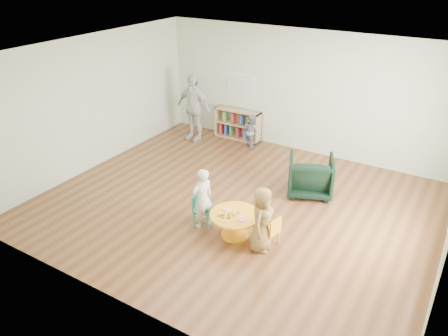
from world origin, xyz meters
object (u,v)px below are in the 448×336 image
child_left (202,199)px  adult_caretaker (193,107)px  kid_chair_right (271,230)px  armchair (310,176)px  bookshelf (238,124)px  toddler (251,131)px  child_right (262,219)px  activity_table (235,221)px  kid_chair_left (201,208)px

child_left → adult_caretaker: bearing=-120.0°
kid_chair_right → armchair: bearing=14.4°
bookshelf → toddler: bearing=-29.9°
kid_chair_right → child_right: bearing=160.3°
activity_table → kid_chair_right: size_ratio=1.59×
kid_chair_right → armchair: size_ratio=0.62×
activity_table → toddler: (-1.51, 3.41, 0.12)m
adult_caretaker → toddler: bearing=14.3°
kid_chair_left → bookshelf: size_ratio=0.47×
child_right → toddler: child_right is taller
kid_chair_left → armchair: 2.32m
kid_chair_left → child_right: (1.23, -0.11, 0.24)m
bookshelf → toddler: size_ratio=1.45×
kid_chair_right → child_right: (-0.09, -0.16, 0.26)m
toddler → kid_chair_left: bearing=128.7°
activity_table → child_right: bearing=-9.2°
armchair → child_left: size_ratio=0.78×
toddler → activity_table: bearing=139.0°
child_left → child_right: (1.14, -0.05, -0.00)m
kid_chair_left → kid_chair_right: kid_chair_left is taller
kid_chair_right → toddler: 3.96m
child_right → bookshelf: bearing=25.9°
toddler → adult_caretaker: adult_caretaker is taller
activity_table → kid_chair_left: (-0.70, 0.03, 0.01)m
armchair → child_right: size_ratio=0.78×
activity_table → kid_chair_right: (0.62, 0.07, -0.01)m
toddler → kid_chair_right: bearing=147.7°
bookshelf → kid_chair_left: bearing=-69.6°
kid_chair_right → armchair: (-0.09, 1.93, 0.10)m
child_right → toddler: size_ratio=1.32×
activity_table → child_right: child_right is taller
child_right → adult_caretaker: bearing=39.3°
activity_table → child_left: bearing=-176.7°
child_right → armchair: bearing=-8.4°
activity_table → kid_chair_left: bearing=177.9°
armchair → toddler: bearing=-56.8°
kid_chair_right → child_right: size_ratio=0.48×
bookshelf → child_right: 4.62m
child_left → adult_caretaker: (-2.37, 3.15, 0.28)m
activity_table → toddler: size_ratio=1.01×
activity_table → toddler: toddler is taller
kid_chair_right → toddler: (-2.13, 3.34, 0.13)m
child_left → toddler: child_left is taller
armchair → kid_chair_right: bearing=70.7°
kid_chair_left → adult_caretaker: bearing=-158.7°
bookshelf → child_left: size_ratio=1.10×
child_left → adult_caretaker: adult_caretaker is taller
kid_chair_left → bookshelf: 3.95m
activity_table → kid_chair_left: kid_chair_left is taller
child_right → adult_caretaker: size_ratio=0.66×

